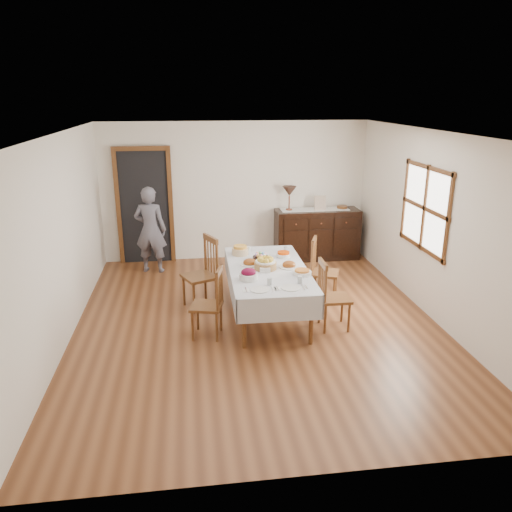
{
  "coord_description": "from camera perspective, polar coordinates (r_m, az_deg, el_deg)",
  "views": [
    {
      "loc": [
        -0.87,
        -6.33,
        3.07
      ],
      "look_at": [
        0.0,
        0.1,
        0.95
      ],
      "focal_mm": 35.0,
      "sensor_mm": 36.0,
      "label": 1
    }
  ],
  "objects": [
    {
      "name": "person",
      "position": [
        9.01,
        -11.99,
        3.26
      ],
      "size": [
        0.57,
        0.43,
        1.65
      ],
      "primitive_type": "imported",
      "rotation": [
        0.0,
        0.0,
        2.93
      ],
      "color": "slate",
      "rests_on": "ground"
    },
    {
      "name": "picture_frame",
      "position": [
        9.55,
        7.34,
        6.03
      ],
      "size": [
        0.22,
        0.08,
        0.28
      ],
      "color": "tan",
      "rests_on": "sideboard"
    },
    {
      "name": "ground",
      "position": [
        7.09,
        0.11,
        -7.57
      ],
      "size": [
        6.0,
        6.0,
        0.0
      ],
      "primitive_type": "plane",
      "color": "brown"
    },
    {
      "name": "chair_left_near",
      "position": [
        6.55,
        -5.26,
        -5.29
      ],
      "size": [
        0.48,
        0.48,
        0.95
      ],
      "rotation": [
        0.0,
        0.0,
        -1.81
      ],
      "color": "brown",
      "rests_on": "ground"
    },
    {
      "name": "beet_bowl",
      "position": [
        6.56,
        -0.87,
        -2.15
      ],
      "size": [
        0.25,
        0.25,
        0.16
      ],
      "color": "white",
      "rests_on": "dining_table"
    },
    {
      "name": "carrot_bowl",
      "position": [
        7.47,
        3.16,
        0.16
      ],
      "size": [
        0.21,
        0.21,
        0.08
      ],
      "color": "white",
      "rests_on": "dining_table"
    },
    {
      "name": "chair_right_far",
      "position": [
        7.74,
        7.51,
        -1.49
      ],
      "size": [
        0.53,
        0.53,
        0.98
      ],
      "rotation": [
        0.0,
        0.0,
        1.2
      ],
      "color": "brown",
      "rests_on": "ground"
    },
    {
      "name": "bread_basket",
      "position": [
        6.95,
        1.08,
        -0.88
      ],
      "size": [
        0.31,
        0.31,
        0.18
      ],
      "color": "olive",
      "rests_on": "dining_table"
    },
    {
      "name": "setting_left",
      "position": [
        6.28,
        0.77,
        -3.53
      ],
      "size": [
        0.42,
        0.31,
        0.1
      ],
      "color": "white",
      "rests_on": "dining_table"
    },
    {
      "name": "pineapple_bowl",
      "position": [
        7.58,
        -1.82,
        0.64
      ],
      "size": [
        0.25,
        0.25,
        0.14
      ],
      "color": "#D0B183",
      "rests_on": "dining_table"
    },
    {
      "name": "table_lamp",
      "position": [
        9.43,
        3.84,
        7.33
      ],
      "size": [
        0.26,
        0.26,
        0.46
      ],
      "color": "brown",
      "rests_on": "sideboard"
    },
    {
      "name": "chair_left_far",
      "position": [
        7.46,
        -6.12,
        -1.82
      ],
      "size": [
        0.59,
        0.59,
        1.07
      ],
      "rotation": [
        0.0,
        0.0,
        -1.15
      ],
      "color": "brown",
      "rests_on": "ground"
    },
    {
      "name": "glass_far_a",
      "position": [
        7.65,
        -0.85,
        0.71
      ],
      "size": [
        0.07,
        0.07,
        0.1
      ],
      "color": "silver",
      "rests_on": "dining_table"
    },
    {
      "name": "deco_bowl",
      "position": [
        9.77,
        9.81,
        5.52
      ],
      "size": [
        0.2,
        0.2,
        0.06
      ],
      "color": "brown",
      "rests_on": "sideboard"
    },
    {
      "name": "runner",
      "position": [
        9.63,
        6.71,
        5.33
      ],
      "size": [
        1.3,
        0.35,
        0.01
      ],
      "color": "white",
      "rests_on": "sideboard"
    },
    {
      "name": "butter_dish",
      "position": [
        6.84,
        1.02,
        -1.58
      ],
      "size": [
        0.14,
        0.09,
        0.07
      ],
      "color": "white",
      "rests_on": "dining_table"
    },
    {
      "name": "casserole_dish",
      "position": [
        6.78,
        5.29,
        -1.87
      ],
      "size": [
        0.26,
        0.26,
        0.07
      ],
      "color": "white",
      "rests_on": "dining_table"
    },
    {
      "name": "setting_right",
      "position": [
        6.36,
        4.31,
        -3.32
      ],
      "size": [
        0.42,
        0.31,
        0.1
      ],
      "color": "white",
      "rests_on": "dining_table"
    },
    {
      "name": "room_shell",
      "position": [
        6.94,
        -1.55,
        6.2
      ],
      "size": [
        5.02,
        6.02,
        2.65
      ],
      "color": "white",
      "rests_on": "ground"
    },
    {
      "name": "sideboard",
      "position": [
        9.72,
        6.97,
        2.5
      ],
      "size": [
        1.6,
        0.58,
        0.96
      ],
      "color": "black",
      "rests_on": "ground"
    },
    {
      "name": "dining_table",
      "position": [
        7.03,
        1.37,
        -2.08
      ],
      "size": [
        1.11,
        2.15,
        0.73
      ],
      "rotation": [
        0.0,
        0.0,
        -0.01
      ],
      "color": "silver",
      "rests_on": "ground"
    },
    {
      "name": "ham_platter_a",
      "position": [
        7.13,
        -0.72,
        -0.79
      ],
      "size": [
        0.27,
        0.27,
        0.11
      ],
      "color": "white",
      "rests_on": "dining_table"
    },
    {
      "name": "chair_right_near",
      "position": [
        6.81,
        8.59,
        -4.37
      ],
      "size": [
        0.41,
        0.41,
        0.97
      ],
      "rotation": [
        0.0,
        0.0,
        1.56
      ],
      "color": "brown",
      "rests_on": "ground"
    },
    {
      "name": "glass_far_b",
      "position": [
        7.7,
        3.44,
        0.77
      ],
      "size": [
        0.07,
        0.07,
        0.1
      ],
      "color": "silver",
      "rests_on": "dining_table"
    },
    {
      "name": "ham_platter_b",
      "position": [
        7.05,
        3.79,
        -1.06
      ],
      "size": [
        0.29,
        0.29,
        0.11
      ],
      "color": "white",
      "rests_on": "dining_table"
    },
    {
      "name": "egg_basket",
      "position": [
        7.35,
        0.53,
        -0.12
      ],
      "size": [
        0.23,
        0.23,
        0.11
      ],
      "color": "black",
      "rests_on": "dining_table"
    }
  ]
}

